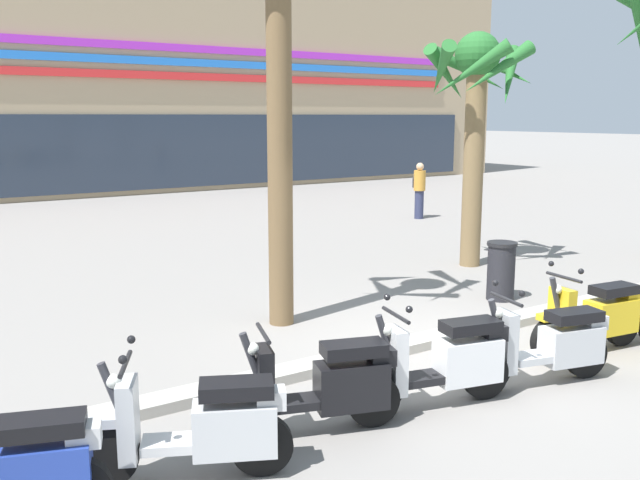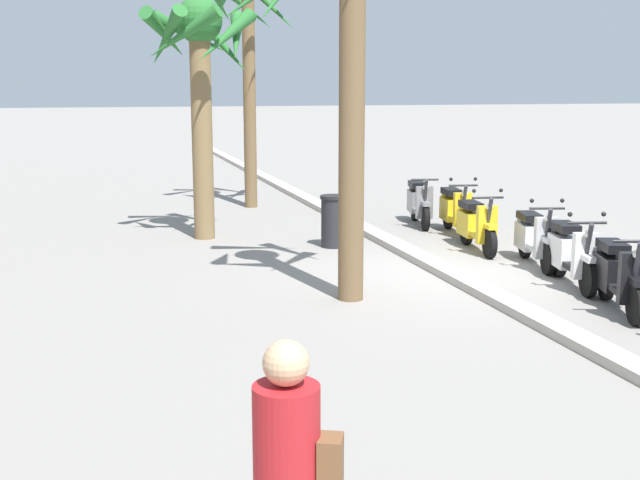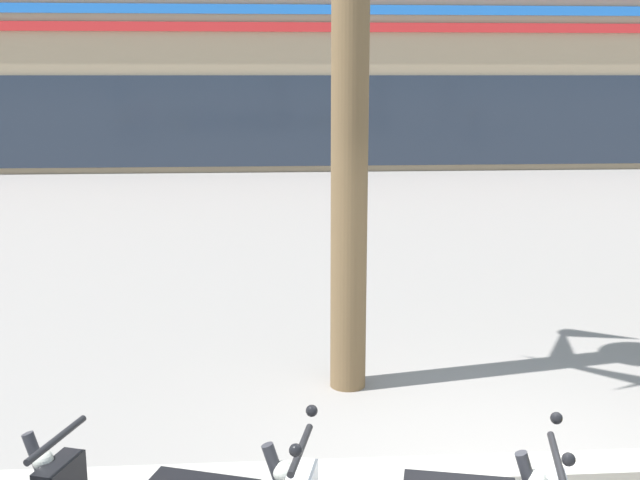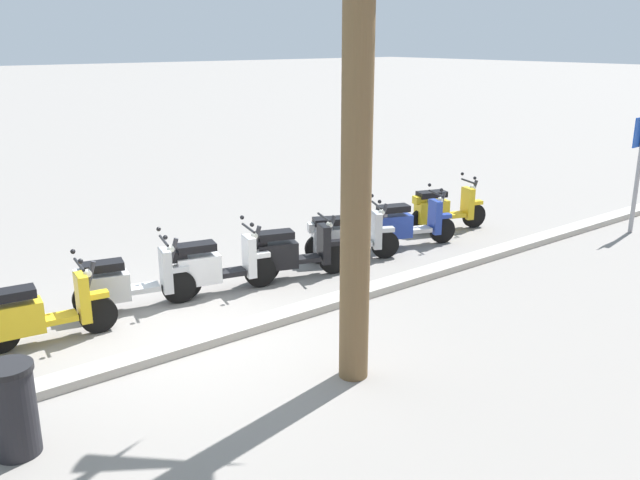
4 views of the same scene
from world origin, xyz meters
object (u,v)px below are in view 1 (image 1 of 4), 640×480
at_px(scooter_yellow_tail_end, 596,317).
at_px(palm_tree_far_corner, 476,94).
at_px(scooter_white_gap_after_mid, 446,362).
at_px(scooter_silver_mid_front, 550,345).
at_px(scooter_silver_second_in_line, 202,427).
at_px(pedestrian_by_palm_tree, 419,189).
at_px(litter_bin, 501,270).
at_px(scooter_black_mid_centre, 325,386).
at_px(scooter_blue_far_back, 0,475).

relative_size(scooter_yellow_tail_end, palm_tree_far_corner, 0.39).
relative_size(scooter_white_gap_after_mid, scooter_silver_mid_front, 0.97).
bearing_deg(palm_tree_far_corner, scooter_silver_mid_front, -127.48).
bearing_deg(scooter_silver_second_in_line, scooter_yellow_tail_end, 1.85).
bearing_deg(scooter_white_gap_after_mid, scooter_silver_mid_front, -8.26).
height_order(scooter_white_gap_after_mid, pedestrian_by_palm_tree, pedestrian_by_palm_tree).
relative_size(palm_tree_far_corner, litter_bin, 4.76).
bearing_deg(scooter_black_mid_centre, scooter_white_gap_after_mid, -6.88).
bearing_deg(scooter_silver_second_in_line, scooter_silver_mid_front, -2.93).
bearing_deg(pedestrian_by_palm_tree, scooter_black_mid_centre, -135.05).
height_order(scooter_black_mid_centre, litter_bin, scooter_black_mid_centre).
height_order(palm_tree_far_corner, litter_bin, palm_tree_far_corner).
bearing_deg(scooter_silver_mid_front, scooter_silver_second_in_line, 177.07).
distance_m(scooter_silver_second_in_line, scooter_white_gap_after_mid, 2.70).
distance_m(palm_tree_far_corner, litter_bin, 3.89).
distance_m(scooter_white_gap_after_mid, litter_bin, 4.48).
distance_m(palm_tree_far_corner, pedestrian_by_palm_tree, 6.88).
height_order(scooter_white_gap_after_mid, scooter_silver_mid_front, same).
bearing_deg(scooter_white_gap_after_mid, scooter_silver_second_in_line, 179.83).
height_order(scooter_black_mid_centre, scooter_white_gap_after_mid, scooter_white_gap_after_mid).
xyz_separation_m(scooter_silver_second_in_line, scooter_silver_mid_front, (4.09, -0.21, -0.01)).
relative_size(scooter_white_gap_after_mid, litter_bin, 1.83).
xyz_separation_m(scooter_silver_mid_front, palm_tree_far_corner, (3.78, 4.93, 2.92)).
distance_m(scooter_yellow_tail_end, pedestrian_by_palm_tree, 11.55).
bearing_deg(scooter_white_gap_after_mid, palm_tree_far_corner, 42.47).
relative_size(scooter_blue_far_back, scooter_silver_second_in_line, 1.06).
xyz_separation_m(pedestrian_by_palm_tree, litter_bin, (-4.93, -7.56, -0.37)).
bearing_deg(scooter_blue_far_back, scooter_silver_second_in_line, -2.60).
relative_size(scooter_white_gap_after_mid, pedestrian_by_palm_tree, 1.07).
relative_size(scooter_blue_far_back, scooter_yellow_tail_end, 0.98).
bearing_deg(scooter_silver_mid_front, scooter_white_gap_after_mid, 171.74).
distance_m(scooter_yellow_tail_end, palm_tree_far_corner, 5.91).
bearing_deg(palm_tree_far_corner, scooter_yellow_tail_end, -117.97).
xyz_separation_m(scooter_silver_second_in_line, scooter_yellow_tail_end, (5.45, 0.18, -0.00)).
relative_size(scooter_white_gap_after_mid, palm_tree_far_corner, 0.38).
relative_size(scooter_silver_second_in_line, scooter_silver_mid_front, 0.91).
xyz_separation_m(scooter_black_mid_centre, scooter_white_gap_after_mid, (1.38, -0.17, 0.01)).
height_order(scooter_silver_second_in_line, litter_bin, scooter_silver_second_in_line).
relative_size(scooter_silver_second_in_line, palm_tree_far_corner, 0.36).
xyz_separation_m(scooter_white_gap_after_mid, scooter_silver_mid_front, (1.39, -0.20, -0.02)).
bearing_deg(scooter_yellow_tail_end, scooter_silver_second_in_line, -178.15).
bearing_deg(scooter_yellow_tail_end, scooter_white_gap_after_mid, -176.18).
relative_size(scooter_blue_far_back, pedestrian_by_palm_tree, 1.07).
distance_m(scooter_silver_second_in_line, scooter_black_mid_centre, 1.33).
distance_m(scooter_silver_mid_front, litter_bin, 3.59).
relative_size(scooter_yellow_tail_end, pedestrian_by_palm_tree, 1.09).
relative_size(scooter_black_mid_centre, scooter_white_gap_after_mid, 0.98).
distance_m(scooter_black_mid_centre, scooter_yellow_tail_end, 4.13).
xyz_separation_m(scooter_silver_second_in_line, pedestrian_by_palm_tree, (11.30, 10.13, 0.41)).
xyz_separation_m(scooter_black_mid_centre, scooter_silver_mid_front, (2.77, -0.37, -0.01)).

